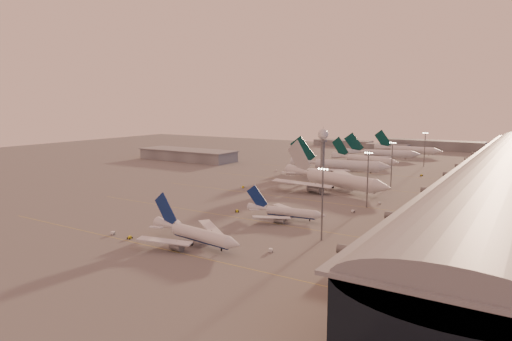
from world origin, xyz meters
The scene contains 26 objects.
ground centered at (0.00, 0.00, 0.00)m, with size 700.00×700.00×0.00m, color #575555.
taxiway_markings centered at (30.00, 56.00, 0.01)m, with size 180.00×185.25×0.02m.
hangar centered at (-120.00, 140.00, 4.32)m, with size 82.00×27.00×8.50m.
radar_tower centered at (5.00, 120.00, 20.95)m, with size 6.40×6.40×31.10m.
mast_a centered at (58.00, 0.00, 13.74)m, with size 3.60×0.56×25.00m.
mast_b centered at (55.00, 55.00, 13.74)m, with size 3.60×0.56×25.00m.
mast_c centered at (50.00, 110.00, 13.74)m, with size 3.60×0.56×25.00m.
mast_d centered at (48.00, 200.00, 13.74)m, with size 3.60×0.56×25.00m.
distant_horizon centered at (2.62, 325.14, 3.89)m, with size 165.00×37.50×9.00m.
narrowbody_near centered at (25.64, -26.52, 3.12)m, with size 39.30×31.18×15.40m.
narrowbody_mid centered at (35.00, 17.39, 2.62)m, with size 32.98×26.17×12.92m.
widebody_white centered at (27.77, 84.29, 4.29)m, with size 67.60×53.28×24.74m.
greentail_a centered at (9.38, 138.04, 4.21)m, with size 64.96×51.96×23.84m.
greentail_b centered at (10.28, 181.83, 3.56)m, with size 54.58×43.60×20.13m.
greentail_c centered at (11.22, 223.11, 3.82)m, with size 57.82×46.02×21.60m.
greentail_d centered at (20.92, 264.00, 3.81)m, with size 59.40×47.84×21.57m.
gsv_truck_a centered at (-5.79, -32.61, 1.21)m, with size 6.23×3.84×2.37m.
gsv_tug_near centered at (2.53, -33.07, 0.46)m, with size 2.08×3.26×0.90m.
gsv_catering_a centered at (50.00, -19.52, 2.27)m, with size 6.05×4.62×4.54m.
gsv_tug_mid centered at (11.81, 17.41, 0.49)m, with size 3.62×3.88×0.96m.
gsv_truck_b centered at (53.83, 42.38, 1.18)m, with size 5.97×2.83×2.32m.
gsv_truck_c centered at (-15.84, 64.11, 1.13)m, with size 5.84×3.60×2.22m.
gsv_catering_b centered at (58.08, 63.76, 1.86)m, with size 4.89×3.06×3.72m.
gsv_tug_far centered at (16.85, 97.96, 0.47)m, with size 3.70×3.45×0.91m.
gsv_truck_d centered at (-30.91, 126.08, 0.99)m, with size 2.92×5.10×1.95m.
gsv_tug_hangar centered at (55.99, 156.88, 0.51)m, with size 3.46×2.08×0.99m.
Camera 1 is at (117.76, -136.39, 45.80)m, focal length 32.00 mm.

